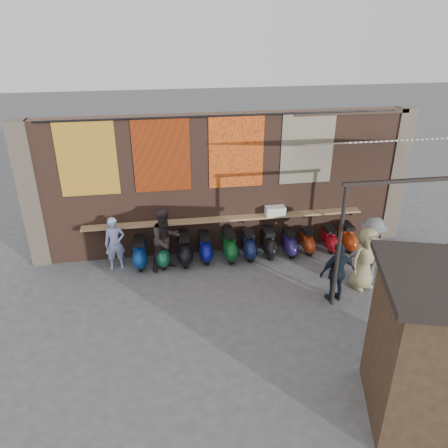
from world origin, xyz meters
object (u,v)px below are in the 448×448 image
scooter_stool_4 (229,245)px  scooter_stool_10 (347,237)px  scooter_stool_1 (163,253)px  diner_left (115,243)px  scooter_stool_0 (140,253)px  scooter_stool_9 (330,239)px  shopper_grey (370,250)px  shopper_navy (337,272)px  scooter_stool_6 (268,243)px  scooter_stool_5 (249,245)px  scooter_stool_8 (307,241)px  scooter_stool_2 (184,249)px  diner_right (166,240)px  shelf_box (275,211)px  scooter_stool_3 (205,248)px  scooter_stool_7 (289,243)px  shopper_tan (365,258)px

scooter_stool_4 → scooter_stool_10: scooter_stool_4 is taller
scooter_stool_1 → diner_left: size_ratio=0.53×
scooter_stool_0 → scooter_stool_9: bearing=0.2°
scooter_stool_1 → scooter_stool_10: scooter_stool_10 is taller
shopper_grey → shopper_navy: bearing=33.2°
scooter_stool_1 → scooter_stool_6: bearing=0.6°
scooter_stool_5 → scooter_stool_8: (1.76, 0.02, -0.05)m
scooter_stool_2 → scooter_stool_9: size_ratio=1.21×
scooter_stool_1 → shopper_grey: (5.23, -1.69, 0.53)m
scooter_stool_9 → scooter_stool_6: bearing=-179.7°
shopper_navy → shopper_grey: shopper_grey is taller
scooter_stool_0 → diner_left: 0.72m
scooter_stool_5 → diner_right: size_ratio=0.47×
shelf_box → scooter_stool_0: bearing=-175.3°
scooter_stool_6 → scooter_stool_9: 1.86m
scooter_stool_0 → scooter_stool_6: size_ratio=0.99×
scooter_stool_6 → scooter_stool_1: bearing=-179.4°
scooter_stool_9 → scooter_stool_10: size_ratio=0.89×
scooter_stool_10 → shopper_navy: size_ratio=0.53×
scooter_stool_10 → diner_left: size_ratio=0.55×
scooter_stool_8 → diner_right: (-4.11, -0.29, 0.54)m
scooter_stool_8 → shopper_grey: (1.03, -1.74, 0.56)m
shopper_navy → scooter_stool_10: bearing=-127.0°
scooter_stool_3 → scooter_stool_8: scooter_stool_3 is taller
scooter_stool_9 → diner_left: size_ratio=0.49×
shopper_navy → scooter_stool_9: bearing=-116.3°
scooter_stool_3 → diner_right: bearing=-164.1°
scooter_stool_6 → scooter_stool_7: bearing=-1.5°
diner_left → diner_right: size_ratio=0.84×
scooter_stool_0 → scooter_stool_10: size_ratio=1.00×
scooter_stool_10 → shopper_tan: shopper_tan is taller
scooter_stool_0 → scooter_stool_10: 6.05m
shopper_navy → scooter_stool_7: bearing=-87.5°
scooter_stool_8 → shopper_navy: size_ratio=0.47×
scooter_stool_3 → scooter_stool_0: bearing=-178.3°
scooter_stool_5 → shopper_tan: size_ratio=0.50×
scooter_stool_6 → diner_left: (-4.29, 0.01, 0.35)m
diner_right → shopper_navy: size_ratio=1.13×
scooter_stool_4 → scooter_stool_9: 3.01m
scooter_stool_3 → scooter_stool_7: (2.45, -0.06, -0.02)m
scooter_stool_10 → scooter_stool_6: bearing=179.7°
scooter_stool_3 → scooter_stool_10: size_ratio=0.98×
scooter_stool_1 → shopper_navy: size_ratio=0.51×
scooter_stool_1 → scooter_stool_6: 3.03m
scooter_stool_3 → shopper_tan: 4.32m
scooter_stool_7 → scooter_stool_9: size_ratio=1.04×
scooter_stool_4 → scooter_stool_9: (3.01, 0.02, -0.07)m
scooter_stool_3 → shopper_grey: size_ratio=0.45×
scooter_stool_4 → scooter_stool_10: 3.54m
scooter_stool_1 → shopper_grey: shopper_grey is taller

